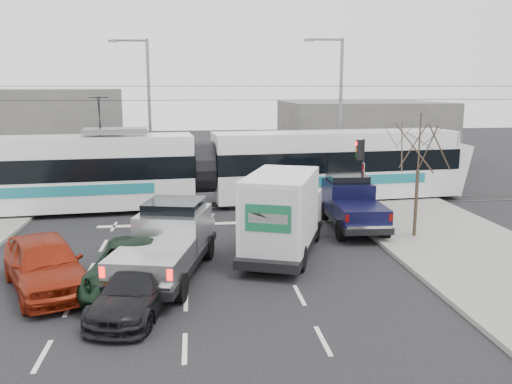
{
  "coord_description": "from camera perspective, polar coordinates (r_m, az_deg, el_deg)",
  "views": [
    {
      "loc": [
        -1.4,
        -18.17,
        6.19
      ],
      "look_at": [
        1.22,
        4.15,
        1.8
      ],
      "focal_mm": 38.0,
      "sensor_mm": 36.0,
      "label": 1
    }
  ],
  "objects": [
    {
      "name": "rails",
      "position": [
        28.87,
        -3.75,
        -1.33
      ],
      "size": [
        60.0,
        1.6,
        0.03
      ],
      "primitive_type": "cube",
      "color": "#33302D",
      "rests_on": "ground"
    },
    {
      "name": "green_car",
      "position": [
        17.38,
        -12.85,
        -7.59
      ],
      "size": [
        2.84,
        5.36,
        1.44
      ],
      "primitive_type": "imported",
      "rotation": [
        0.0,
        0.0,
        -0.09
      ],
      "color": "black",
      "rests_on": "ground"
    },
    {
      "name": "traffic_signal",
      "position": [
        26.12,
        10.93,
        3.27
      ],
      "size": [
        0.44,
        0.44,
        3.6
      ],
      "color": "black",
      "rests_on": "ground"
    },
    {
      "name": "navy_pickup",
      "position": [
        24.36,
        9.95,
        -1.12
      ],
      "size": [
        2.27,
        5.47,
        2.27
      ],
      "rotation": [
        0.0,
        0.0,
        -0.03
      ],
      "color": "black",
      "rests_on": "ground"
    },
    {
      "name": "box_truck",
      "position": [
        20.03,
        2.91,
        -2.34
      ],
      "size": [
        4.2,
        6.64,
        3.14
      ],
      "rotation": [
        0.0,
        0.0,
        -0.35
      ],
      "color": "black",
      "rests_on": "ground"
    },
    {
      "name": "bare_tree",
      "position": [
        22.67,
        16.8,
        4.51
      ],
      "size": [
        2.4,
        2.4,
        5.0
      ],
      "color": "#47382B",
      "rests_on": "ground"
    },
    {
      "name": "catenary",
      "position": [
        28.29,
        -3.85,
        6.35
      ],
      "size": [
        60.0,
        0.2,
        7.0
      ],
      "color": "black",
      "rests_on": "ground"
    },
    {
      "name": "street_lamp_near",
      "position": [
        33.34,
        8.58,
        9.08
      ],
      "size": [
        2.38,
        0.25,
        9.0
      ],
      "color": "slate",
      "rests_on": "ground"
    },
    {
      "name": "ground",
      "position": [
        19.24,
        -2.18,
        -7.72
      ],
      "size": [
        120.0,
        120.0,
        0.0
      ],
      "primitive_type": "plane",
      "color": "black",
      "rests_on": "ground"
    },
    {
      "name": "silver_pickup",
      "position": [
        18.41,
        -9.18,
        -4.98
      ],
      "size": [
        3.57,
        6.71,
        2.32
      ],
      "rotation": [
        0.0,
        0.0,
        -0.23
      ],
      "color": "black",
      "rests_on": "ground"
    },
    {
      "name": "building_right",
      "position": [
        44.4,
        10.97,
        6.09
      ],
      "size": [
        12.0,
        10.0,
        5.0
      ],
      "primitive_type": "cube",
      "color": "slate",
      "rests_on": "ground"
    },
    {
      "name": "sidewalk_right",
      "position": [
        21.81,
        22.26,
        -6.08
      ],
      "size": [
        6.0,
        60.0,
        0.15
      ],
      "primitive_type": "cube",
      "color": "gray",
      "rests_on": "ground"
    },
    {
      "name": "dark_car",
      "position": [
        15.66,
        -12.53,
        -10.05
      ],
      "size": [
        2.71,
        4.59,
        1.25
      ],
      "primitive_type": "imported",
      "rotation": [
        0.0,
        0.0,
        -0.24
      ],
      "color": "black",
      "rests_on": "ground"
    },
    {
      "name": "building_left",
      "position": [
        42.22,
        -24.16,
        5.76
      ],
      "size": [
        14.0,
        10.0,
        6.0
      ],
      "primitive_type": "cube",
      "color": "slate",
      "rests_on": "ground"
    },
    {
      "name": "street_lamp_far",
      "position": [
        34.3,
        -11.49,
        9.04
      ],
      "size": [
        2.38,
        0.25,
        9.0
      ],
      "color": "slate",
      "rests_on": "ground"
    },
    {
      "name": "tram",
      "position": [
        28.17,
        -5.68,
        2.46
      ],
      "size": [
        27.86,
        5.43,
        5.66
      ],
      "rotation": [
        0.0,
        0.0,
        0.1
      ],
      "color": "white",
      "rests_on": "ground"
    },
    {
      "name": "red_car",
      "position": [
        17.95,
        -21.33,
        -7.03
      ],
      "size": [
        3.93,
        5.39,
        1.71
      ],
      "primitive_type": "imported",
      "rotation": [
        0.0,
        0.0,
        0.43
      ],
      "color": "maroon",
      "rests_on": "ground"
    }
  ]
}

